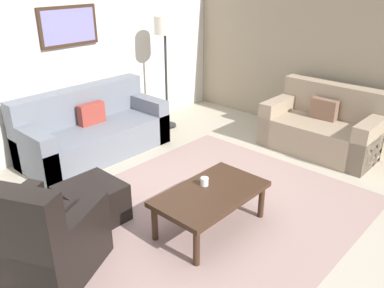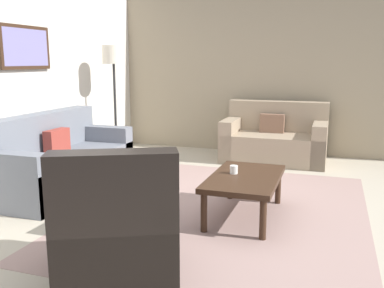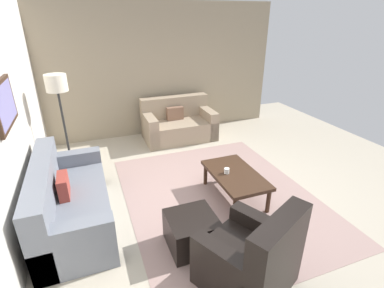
% 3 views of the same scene
% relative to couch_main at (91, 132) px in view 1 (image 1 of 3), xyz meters
% --- Properties ---
extents(ground_plane, '(8.00, 8.00, 0.00)m').
position_rel_couch_main_xyz_m(ground_plane, '(-0.16, -2.12, -0.30)').
color(ground_plane, '#B2A893').
extents(rear_partition, '(6.00, 0.12, 2.80)m').
position_rel_couch_main_xyz_m(rear_partition, '(-0.16, 0.48, 1.10)').
color(rear_partition, silver).
rests_on(rear_partition, ground_plane).
extents(stone_feature_panel, '(0.12, 5.20, 2.80)m').
position_rel_couch_main_xyz_m(stone_feature_panel, '(2.84, -2.12, 1.10)').
color(stone_feature_panel, gray).
rests_on(stone_feature_panel, ground_plane).
extents(area_rug, '(3.39, 2.71, 0.01)m').
position_rel_couch_main_xyz_m(area_rug, '(-0.16, -2.12, -0.30)').
color(area_rug, gray).
rests_on(area_rug, ground_plane).
extents(couch_main, '(1.96, 0.85, 0.88)m').
position_rel_couch_main_xyz_m(couch_main, '(0.00, 0.00, 0.00)').
color(couch_main, slate).
rests_on(couch_main, ground_plane).
extents(couch_loveseat, '(0.89, 1.51, 0.88)m').
position_rel_couch_main_xyz_m(couch_loveseat, '(2.29, -2.27, -0.00)').
color(couch_loveseat, gray).
rests_on(couch_loveseat, ground_plane).
extents(armchair_leather, '(1.07, 1.07, 0.95)m').
position_rel_couch_main_xyz_m(armchair_leather, '(-1.69, -1.73, 0.01)').
color(armchair_leather, black).
rests_on(armchair_leather, ground_plane).
extents(ottoman, '(0.56, 0.56, 0.40)m').
position_rel_couch_main_xyz_m(ottoman, '(-0.94, -1.37, -0.10)').
color(ottoman, black).
rests_on(ottoman, ground_plane).
extents(coffee_table, '(1.10, 0.64, 0.41)m').
position_rel_couch_main_xyz_m(coffee_table, '(-0.24, -2.32, 0.06)').
color(coffee_table, '#382316').
rests_on(coffee_table, ground_plane).
extents(cup, '(0.08, 0.08, 0.08)m').
position_rel_couch_main_xyz_m(cup, '(-0.19, -2.20, 0.15)').
color(cup, white).
rests_on(cup, coffee_table).
extents(lamp_standing, '(0.32, 0.32, 1.71)m').
position_rel_couch_main_xyz_m(lamp_standing, '(1.38, -0.05, 1.11)').
color(lamp_standing, black).
rests_on(lamp_standing, ground_plane).
extents(framed_artwork, '(0.83, 0.04, 0.51)m').
position_rel_couch_main_xyz_m(framed_artwork, '(0.08, 0.39, 1.35)').
color(framed_artwork, '#382316').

